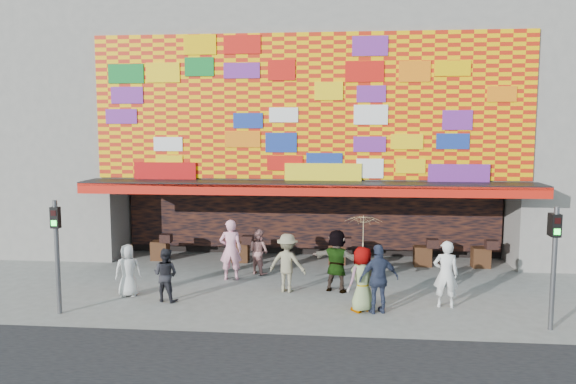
% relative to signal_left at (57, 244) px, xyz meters
% --- Properties ---
extents(ground, '(90.00, 90.00, 0.00)m').
position_rel_signal_left_xyz_m(ground, '(6.20, 1.50, -1.86)').
color(ground, slate).
rests_on(ground, ground).
extents(shop_building, '(15.20, 9.40, 10.00)m').
position_rel_signal_left_xyz_m(shop_building, '(6.20, 9.68, 3.37)').
color(shop_building, gray).
rests_on(shop_building, ground).
extents(neighbor_left, '(11.00, 8.00, 12.00)m').
position_rel_signal_left_xyz_m(neighbor_left, '(-6.80, 9.50, 4.14)').
color(neighbor_left, gray).
rests_on(neighbor_left, ground).
extents(signal_left, '(0.22, 0.20, 3.00)m').
position_rel_signal_left_xyz_m(signal_left, '(0.00, 0.00, 0.00)').
color(signal_left, '#59595B').
rests_on(signal_left, ground).
extents(signal_right, '(0.22, 0.20, 3.00)m').
position_rel_signal_left_xyz_m(signal_right, '(12.40, 0.00, 0.00)').
color(signal_right, '#59595B').
rests_on(signal_right, ground).
extents(ped_a, '(0.86, 0.69, 1.52)m').
position_rel_signal_left_xyz_m(ped_a, '(1.23, 1.65, -1.10)').
color(ped_a, silver).
rests_on(ped_a, ground).
extents(ped_b, '(0.76, 0.54, 1.95)m').
position_rel_signal_left_xyz_m(ped_b, '(3.83, 3.69, -0.89)').
color(ped_b, pink).
rests_on(ped_b, ground).
extents(ped_c, '(0.84, 0.72, 1.51)m').
position_rel_signal_left_xyz_m(ped_c, '(2.45, 1.31, -1.11)').
color(ped_c, black).
rests_on(ped_c, ground).
extents(ped_d, '(1.25, 0.90, 1.74)m').
position_rel_signal_left_xyz_m(ped_d, '(5.76, 2.55, -0.99)').
color(ped_d, gray).
rests_on(ped_d, ground).
extents(ped_e, '(1.16, 0.73, 1.83)m').
position_rel_signal_left_xyz_m(ped_e, '(8.33, 0.84, -0.94)').
color(ped_e, '#2C344D').
rests_on(ped_e, ground).
extents(ped_f, '(1.81, 1.15, 1.86)m').
position_rel_signal_left_xyz_m(ped_f, '(7.22, 2.73, -0.93)').
color(ped_f, gray).
rests_on(ped_f, ground).
extents(ped_g, '(1.01, 0.95, 1.74)m').
position_rel_signal_left_xyz_m(ped_g, '(7.91, 0.95, -0.99)').
color(ped_g, gray).
rests_on(ped_g, ground).
extents(ped_h, '(0.70, 0.48, 1.83)m').
position_rel_signal_left_xyz_m(ped_h, '(10.17, 1.52, -0.95)').
color(ped_h, silver).
rests_on(ped_h, ground).
extents(ped_i, '(0.93, 0.89, 1.50)m').
position_rel_signal_left_xyz_m(ped_i, '(4.61, 4.51, -1.11)').
color(ped_i, tan).
rests_on(ped_i, ground).
extents(parasol, '(1.14, 1.15, 1.83)m').
position_rel_signal_left_xyz_m(parasol, '(7.91, 0.95, 0.28)').
color(parasol, '#F8DA9C').
rests_on(parasol, ground).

